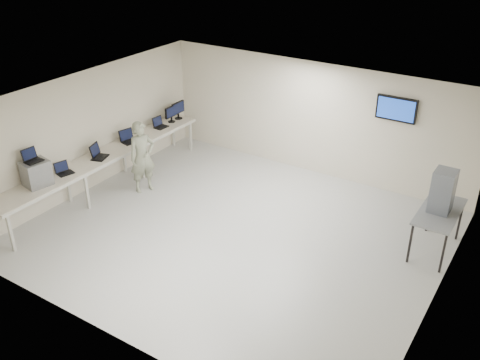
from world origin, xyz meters
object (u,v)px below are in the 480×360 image
Objects in this scene: equipment_box at (36,173)px; side_table at (439,214)px; soldier at (142,157)px; workbench at (105,157)px.

side_table is at bearing 36.07° from equipment_box.
equipment_box is 2.41m from soldier.
workbench is 1.84m from equipment_box.
equipment_box is (-0.06, -1.81, 0.34)m from workbench.
workbench is at bearing 98.98° from equipment_box.
soldier is (0.76, 0.43, 0.03)m from workbench.
equipment_box is 0.35× the size of side_table.
side_table is (6.42, 1.15, -0.03)m from soldier.
workbench is 11.37× the size of equipment_box.
soldier is at bearing 29.56° from workbench.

